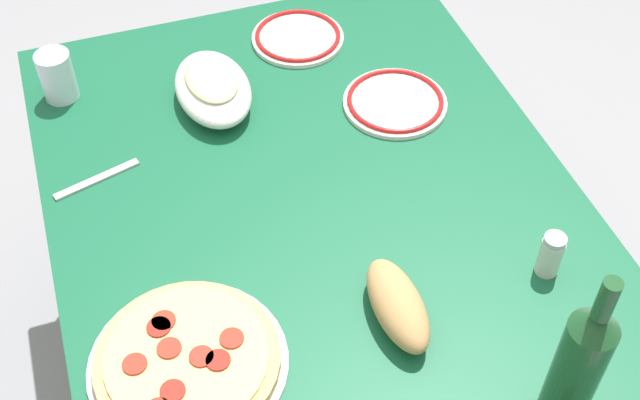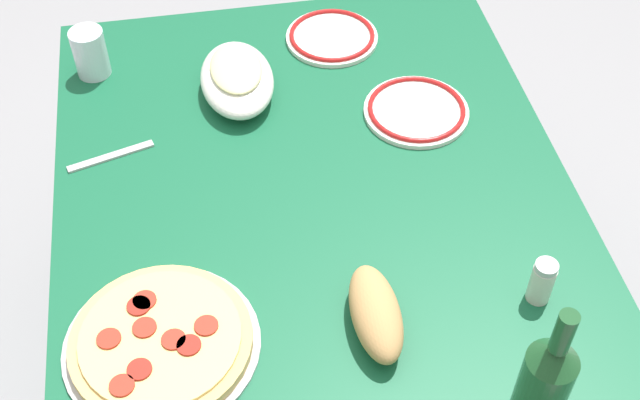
{
  "view_description": "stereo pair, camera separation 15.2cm",
  "coord_description": "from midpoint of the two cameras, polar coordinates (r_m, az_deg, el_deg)",
  "views": [
    {
      "loc": [
        0.97,
        -0.33,
        1.86
      ],
      "look_at": [
        0.0,
        0.0,
        0.74
      ],
      "focal_mm": 47.48,
      "sensor_mm": 36.0,
      "label": 1
    },
    {
      "loc": [
        1.01,
        -0.18,
        1.86
      ],
      "look_at": [
        0.0,
        0.0,
        0.74
      ],
      "focal_mm": 47.48,
      "sensor_mm": 36.0,
      "label": 2
    }
  ],
  "objects": [
    {
      "name": "fork_left",
      "position": [
        1.66,
        -17.36,
        1.2
      ],
      "size": [
        0.06,
        0.17,
        0.0
      ],
      "primitive_type": "cube",
      "rotation": [
        0.0,
        0.0,
        1.85
      ],
      "color": "#B7B7BC",
      "rests_on": "dining_table"
    },
    {
      "name": "side_plate_near",
      "position": [
        1.91,
        -3.82,
        10.81
      ],
      "size": [
        0.2,
        0.2,
        0.02
      ],
      "color": "white",
      "rests_on": "dining_table"
    },
    {
      "name": "pepperoni_pizza",
      "position": [
        1.36,
        -12.15,
        -10.7
      ],
      "size": [
        0.32,
        0.32,
        0.03
      ],
      "color": "#B7B7BC",
      "rests_on": "dining_table"
    },
    {
      "name": "dining_table",
      "position": [
        1.62,
        -2.68,
        -3.42
      ],
      "size": [
        1.31,
        0.96,
        0.71
      ],
      "color": "#145938",
      "rests_on": "ground"
    },
    {
      "name": "water_glass",
      "position": [
        1.84,
        -19.61,
        7.77
      ],
      "size": [
        0.07,
        0.07,
        0.11
      ],
      "primitive_type": "cylinder",
      "color": "silver",
      "rests_on": "dining_table"
    },
    {
      "name": "bread_loaf",
      "position": [
        1.36,
        2.08,
        -7.29
      ],
      "size": [
        0.19,
        0.08,
        0.07
      ],
      "primitive_type": "ellipsoid",
      "color": "tan",
      "rests_on": "dining_table"
    },
    {
      "name": "baked_pasta_dish",
      "position": [
        1.75,
        -9.74,
        7.44
      ],
      "size": [
        0.24,
        0.15,
        0.08
      ],
      "color": "white",
      "rests_on": "dining_table"
    },
    {
      "name": "wine_bottle",
      "position": [
        1.23,
        13.66,
        -10.95
      ],
      "size": [
        0.07,
        0.07,
        0.32
      ],
      "color": "#194723",
      "rests_on": "dining_table"
    },
    {
      "name": "side_plate_far",
      "position": [
        1.74,
        2.6,
        6.52
      ],
      "size": [
        0.21,
        0.21,
        0.02
      ],
      "color": "white",
      "rests_on": "dining_table"
    },
    {
      "name": "spice_shaker",
      "position": [
        1.45,
        12.43,
        -3.79
      ],
      "size": [
        0.04,
        0.04,
        0.09
      ],
      "color": "silver",
      "rests_on": "dining_table"
    }
  ]
}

